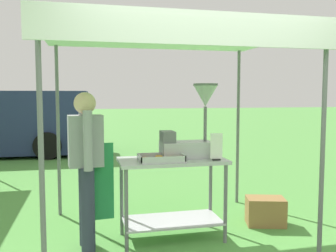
{
  "coord_description": "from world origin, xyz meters",
  "views": [
    {
      "loc": [
        -1.08,
        -2.43,
        1.58
      ],
      "look_at": [
        -0.16,
        1.58,
        1.23
      ],
      "focal_mm": 39.07,
      "sensor_mm": 36.0,
      "label": 1
    }
  ],
  "objects_px": {
    "vendor": "(87,162)",
    "menu_sign": "(216,149)",
    "donut_cart": "(172,183)",
    "donut_fryer": "(192,129)",
    "stall_canopy": "(170,40)",
    "supply_crate": "(265,211)",
    "donut_tray": "(161,159)"
  },
  "relations": [
    {
      "from": "vendor",
      "to": "menu_sign",
      "type": "bearing_deg",
      "value": -5.64
    },
    {
      "from": "donut_cart",
      "to": "donut_fryer",
      "type": "relative_size",
      "value": 1.41
    },
    {
      "from": "donut_fryer",
      "to": "vendor",
      "type": "bearing_deg",
      "value": -175.02
    },
    {
      "from": "donut_fryer",
      "to": "vendor",
      "type": "height_order",
      "value": "donut_fryer"
    },
    {
      "from": "stall_canopy",
      "to": "vendor",
      "type": "height_order",
      "value": "stall_canopy"
    },
    {
      "from": "menu_sign",
      "to": "supply_crate",
      "type": "xyz_separation_m",
      "value": [
        0.78,
        0.35,
        -0.85
      ]
    },
    {
      "from": "stall_canopy",
      "to": "supply_crate",
      "type": "xyz_separation_m",
      "value": [
        1.22,
        0.07,
        -2.01
      ]
    },
    {
      "from": "donut_tray",
      "to": "donut_fryer",
      "type": "height_order",
      "value": "donut_fryer"
    },
    {
      "from": "stall_canopy",
      "to": "supply_crate",
      "type": "bearing_deg",
      "value": 3.37
    },
    {
      "from": "stall_canopy",
      "to": "donut_tray",
      "type": "height_order",
      "value": "stall_canopy"
    },
    {
      "from": "stall_canopy",
      "to": "donut_cart",
      "type": "bearing_deg",
      "value": -90.0
    },
    {
      "from": "donut_cart",
      "to": "vendor",
      "type": "xyz_separation_m",
      "value": [
        -0.91,
        -0.05,
        0.28
      ]
    },
    {
      "from": "donut_fryer",
      "to": "supply_crate",
      "type": "distance_m",
      "value": 1.43
    },
    {
      "from": "supply_crate",
      "to": "donut_tray",
      "type": "bearing_deg",
      "value": -168.46
    },
    {
      "from": "donut_fryer",
      "to": "menu_sign",
      "type": "bearing_deg",
      "value": -48.52
    },
    {
      "from": "stall_canopy",
      "to": "menu_sign",
      "type": "height_order",
      "value": "stall_canopy"
    },
    {
      "from": "vendor",
      "to": "donut_tray",
      "type": "bearing_deg",
      "value": -4.48
    },
    {
      "from": "vendor",
      "to": "donut_cart",
      "type": "bearing_deg",
      "value": 2.99
    },
    {
      "from": "stall_canopy",
      "to": "vendor",
      "type": "distance_m",
      "value": 1.57
    },
    {
      "from": "menu_sign",
      "to": "donut_tray",
      "type": "bearing_deg",
      "value": 172.84
    },
    {
      "from": "menu_sign",
      "to": "donut_fryer",
      "type": "bearing_deg",
      "value": 131.48
    },
    {
      "from": "donut_tray",
      "to": "menu_sign",
      "type": "height_order",
      "value": "menu_sign"
    },
    {
      "from": "vendor",
      "to": "supply_crate",
      "type": "xyz_separation_m",
      "value": [
        2.12,
        0.22,
        -0.74
      ]
    },
    {
      "from": "donut_tray",
      "to": "supply_crate",
      "type": "height_order",
      "value": "donut_tray"
    },
    {
      "from": "donut_tray",
      "to": "vendor",
      "type": "bearing_deg",
      "value": 175.52
    },
    {
      "from": "donut_fryer",
      "to": "vendor",
      "type": "xyz_separation_m",
      "value": [
        -1.14,
        -0.1,
        -0.3
      ]
    },
    {
      "from": "stall_canopy",
      "to": "donut_tray",
      "type": "bearing_deg",
      "value": -124.91
    },
    {
      "from": "donut_cart",
      "to": "supply_crate",
      "type": "relative_size",
      "value": 2.24
    },
    {
      "from": "vendor",
      "to": "supply_crate",
      "type": "height_order",
      "value": "vendor"
    },
    {
      "from": "menu_sign",
      "to": "supply_crate",
      "type": "bearing_deg",
      "value": 24.34
    },
    {
      "from": "vendor",
      "to": "stall_canopy",
      "type": "bearing_deg",
      "value": 9.15
    },
    {
      "from": "supply_crate",
      "to": "menu_sign",
      "type": "bearing_deg",
      "value": -155.66
    }
  ]
}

